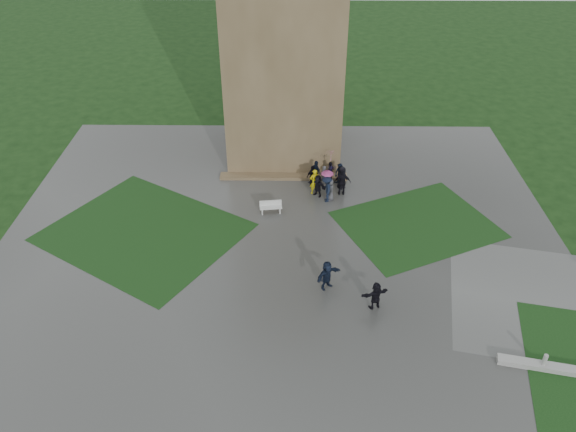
{
  "coord_description": "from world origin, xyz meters",
  "views": [
    {
      "loc": [
        0.72,
        -23.66,
        20.65
      ],
      "look_at": [
        0.39,
        4.16,
        1.2
      ],
      "focal_mm": 35.0,
      "sensor_mm": 36.0,
      "label": 1
    }
  ],
  "objects_px": {
    "bench": "(271,207)",
    "pedestrian_near": "(376,295)",
    "tower": "(284,32)",
    "pedestrian_mid": "(327,275)"
  },
  "relations": [
    {
      "from": "tower",
      "to": "pedestrian_near",
      "type": "relative_size",
      "value": 11.14
    },
    {
      "from": "pedestrian_near",
      "to": "pedestrian_mid",
      "type": "bearing_deg",
      "value": -52.04
    },
    {
      "from": "bench",
      "to": "pedestrian_near",
      "type": "distance_m",
      "value": 10.37
    },
    {
      "from": "tower",
      "to": "pedestrian_mid",
      "type": "distance_m",
      "value": 18.01
    },
    {
      "from": "pedestrian_mid",
      "to": "pedestrian_near",
      "type": "height_order",
      "value": "pedestrian_mid"
    },
    {
      "from": "tower",
      "to": "bench",
      "type": "height_order",
      "value": "tower"
    },
    {
      "from": "pedestrian_mid",
      "to": "tower",
      "type": "bearing_deg",
      "value": 59.04
    },
    {
      "from": "bench",
      "to": "pedestrian_mid",
      "type": "relative_size",
      "value": 0.85
    },
    {
      "from": "tower",
      "to": "pedestrian_mid",
      "type": "bearing_deg",
      "value": -80.91
    },
    {
      "from": "pedestrian_mid",
      "to": "pedestrian_near",
      "type": "relative_size",
      "value": 1.07
    }
  ]
}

